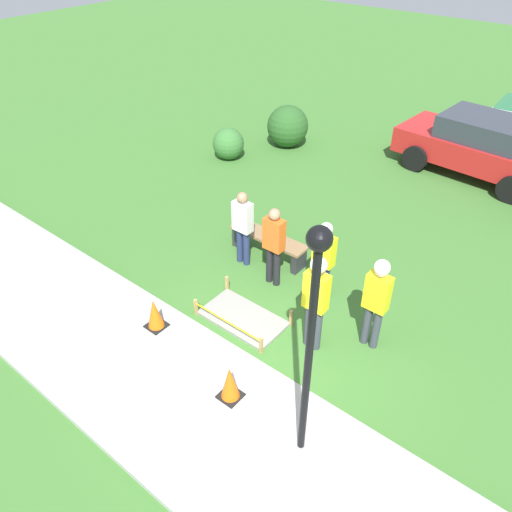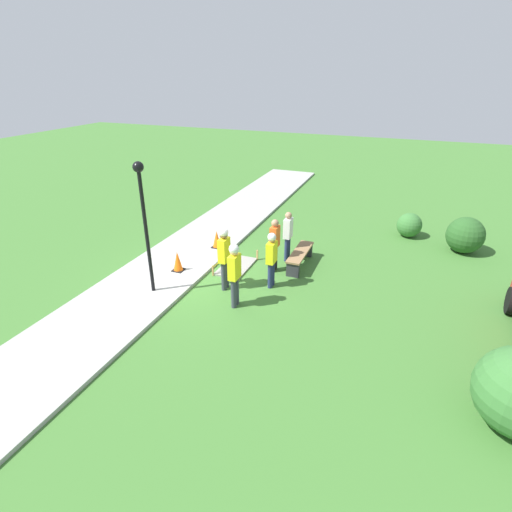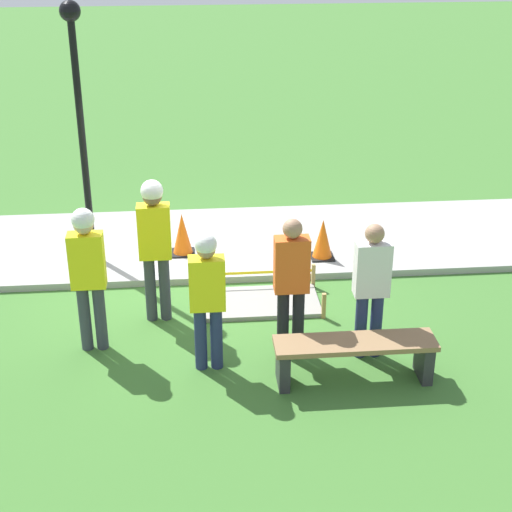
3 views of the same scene
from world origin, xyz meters
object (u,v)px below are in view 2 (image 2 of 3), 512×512
(traffic_cone_near_patch, at_px, (217,239))
(park_bench, at_px, (300,256))
(traffic_cone_far_patch, at_px, (178,261))
(bystander_in_orange_shirt, at_px, (275,242))
(worker_trainee, at_px, (272,256))
(bystander_in_gray_shirt, at_px, (288,234))
(worker_supervisor, at_px, (224,253))
(worker_assistant, at_px, (234,270))
(lamppost_near, at_px, (143,209))

(traffic_cone_near_patch, height_order, park_bench, traffic_cone_near_patch)
(traffic_cone_far_patch, height_order, bystander_in_orange_shirt, bystander_in_orange_shirt)
(worker_trainee, distance_m, bystander_in_gray_shirt, 1.87)
(bystander_in_gray_shirt, bearing_deg, traffic_cone_far_patch, -53.08)
(park_bench, distance_m, worker_supervisor, 2.84)
(worker_assistant, distance_m, worker_trainee, 1.46)
(worker_supervisor, xyz_separation_m, worker_trainee, (-0.60, 1.19, -0.16))
(traffic_cone_far_patch, distance_m, park_bench, 3.87)
(bystander_in_orange_shirt, bearing_deg, lamppost_near, -46.66)
(traffic_cone_far_patch, relative_size, worker_supervisor, 0.34)
(bystander_in_gray_shirt, bearing_deg, traffic_cone_near_patch, -87.49)
(park_bench, xyz_separation_m, bystander_in_gray_shirt, (-0.27, -0.51, 0.59))
(worker_supervisor, bearing_deg, worker_trainee, 116.75)
(traffic_cone_near_patch, bearing_deg, park_bench, 87.09)
(lamppost_near, bearing_deg, traffic_cone_far_patch, 179.55)
(worker_assistant, bearing_deg, bystander_in_gray_shirt, 172.09)
(worker_assistant, bearing_deg, lamppost_near, -84.12)
(traffic_cone_far_patch, xyz_separation_m, park_bench, (-1.89, 3.38, -0.05))
(worker_trainee, bearing_deg, worker_assistant, -21.86)
(worker_trainee, bearing_deg, worker_supervisor, -63.25)
(bystander_in_orange_shirt, relative_size, lamppost_near, 0.47)
(worker_trainee, distance_m, lamppost_near, 3.70)
(worker_trainee, bearing_deg, traffic_cone_far_patch, -84.54)
(traffic_cone_far_patch, relative_size, bystander_in_orange_shirt, 0.37)
(bystander_in_orange_shirt, xyz_separation_m, lamppost_near, (2.58, -2.73, 1.54))
(park_bench, height_order, bystander_in_orange_shirt, bystander_in_orange_shirt)
(traffic_cone_near_patch, xyz_separation_m, bystander_in_orange_shirt, (0.79, 2.39, 0.57))
(traffic_cone_near_patch, height_order, traffic_cone_far_patch, traffic_cone_far_patch)
(park_bench, height_order, worker_supervisor, worker_supervisor)
(worker_supervisor, height_order, bystander_in_orange_shirt, worker_supervisor)
(worker_trainee, distance_m, bystander_in_orange_shirt, 1.00)
(traffic_cone_far_patch, bearing_deg, bystander_in_orange_shirt, 114.77)
(worker_assistant, relative_size, lamppost_near, 0.50)
(worker_supervisor, relative_size, lamppost_near, 0.52)
(park_bench, height_order, lamppost_near, lamppost_near)
(traffic_cone_near_patch, relative_size, traffic_cone_far_patch, 0.95)
(worker_trainee, height_order, lamppost_near, lamppost_near)
(worker_assistant, xyz_separation_m, bystander_in_gray_shirt, (-3.22, 0.45, -0.13))
(lamppost_near, bearing_deg, traffic_cone_near_patch, 174.32)
(worker_assistant, height_order, worker_trainee, worker_assistant)
(bystander_in_orange_shirt, bearing_deg, traffic_cone_near_patch, -108.18)
(worker_supervisor, bearing_deg, traffic_cone_near_patch, -148.60)
(traffic_cone_near_patch, height_order, worker_assistant, worker_assistant)
(worker_supervisor, distance_m, lamppost_near, 2.45)
(bystander_in_gray_shirt, relative_size, lamppost_near, 0.46)
(worker_assistant, height_order, lamppost_near, lamppost_near)
(traffic_cone_near_patch, distance_m, worker_trainee, 3.22)
(park_bench, relative_size, bystander_in_gray_shirt, 1.07)
(worker_assistant, distance_m, bystander_in_orange_shirt, 2.35)
(traffic_cone_far_patch, xyz_separation_m, worker_assistant, (1.07, 2.42, 0.67))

